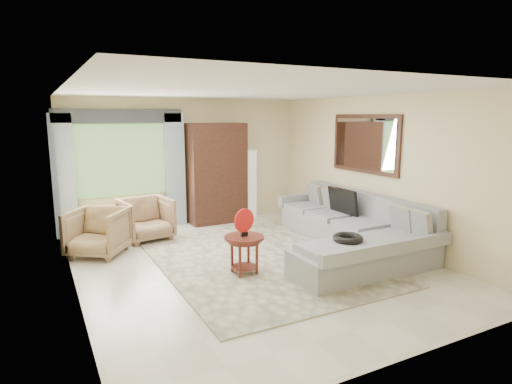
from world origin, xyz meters
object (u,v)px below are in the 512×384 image
armoire (217,173)px  sectional_sofa (351,234)px  armchair_right (146,219)px  floor_lamp (249,184)px  tv_screen (343,201)px  coffee_table (244,254)px  armchair_left (98,232)px  potted_plant (85,224)px

armoire → sectional_sofa: bearing=-66.9°
armchair_right → floor_lamp: floor_lamp is taller
tv_screen → armoire: size_ratio=0.35×
coffee_table → floor_lamp: bearing=62.1°
coffee_table → sectional_sofa: bearing=4.5°
armchair_left → armoire: armoire is taller
coffee_table → armchair_right: (-0.82, 2.41, 0.09)m
tv_screen → armoire: (-1.50, 2.33, 0.33)m
coffee_table → armchair_left: armchair_left is taller
coffee_table → armoire: armoire is taller
potted_plant → armchair_left: bearing=-85.5°
sectional_sofa → armchair_right: size_ratio=4.05×
sectional_sofa → coffee_table: 2.09m
potted_plant → floor_lamp: 3.51m
coffee_table → armchair_left: size_ratio=0.67×
armchair_left → potted_plant: armchair_left is taller
sectional_sofa → armchair_right: sectional_sofa is taller
tv_screen → armoire: 2.79m
armchair_right → potted_plant: (-1.00, 0.59, -0.12)m
tv_screen → potted_plant: bearing=151.5°
armchair_left → armoire: bearing=59.9°
tv_screen → potted_plant: size_ratio=1.36×
armchair_left → sectional_sofa: bearing=11.1°
armchair_left → floor_lamp: bearing=55.5°
sectional_sofa → armchair_left: size_ratio=4.09×
tv_screen → coffee_table: size_ratio=1.30×
armchair_left → floor_lamp: (3.38, 1.24, 0.36)m
sectional_sofa → potted_plant: (-3.90, 2.83, -0.01)m
sectional_sofa → floor_lamp: floor_lamp is taller
tv_screen → floor_lamp: bearing=106.3°
armoire → floor_lamp: size_ratio=1.40×
armchair_left → armchair_right: (0.91, 0.53, 0.00)m
coffee_table → tv_screen: bearing=17.4°
sectional_sofa → potted_plant: 4.82m
armchair_left → floor_lamp: size_ratio=0.56×
tv_screen → sectional_sofa: bearing=-115.1°
floor_lamp → potted_plant: bearing=-177.9°
potted_plant → sectional_sofa: bearing=-36.0°
tv_screen → armchair_right: size_ratio=0.87×
sectional_sofa → potted_plant: bearing=144.0°
coffee_table → potted_plant: (-1.82, 3.00, -0.03)m
sectional_sofa → armchair_left: sectional_sofa is taller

